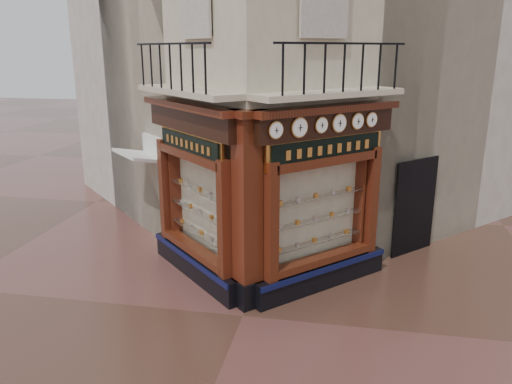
% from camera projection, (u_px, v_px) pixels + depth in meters
% --- Properties ---
extents(ground, '(80.00, 80.00, 0.00)m').
position_uv_depth(ground, '(243.00, 316.00, 9.80)').
color(ground, '#462B20').
rests_on(ground, ground).
extents(main_building, '(11.31, 11.31, 12.00)m').
position_uv_depth(main_building, '(287.00, 14.00, 13.96)').
color(main_building, beige).
rests_on(main_building, ground).
extents(neighbour_left, '(11.31, 11.31, 11.00)m').
position_uv_depth(neighbour_left, '(223.00, 35.00, 16.87)').
color(neighbour_left, beige).
rests_on(neighbour_left, ground).
extents(neighbour_right, '(11.31, 11.31, 11.00)m').
position_uv_depth(neighbour_right, '(373.00, 34.00, 16.00)').
color(neighbour_right, beige).
rests_on(neighbour_right, ground).
extents(shopfront_left, '(2.86, 2.86, 3.98)m').
position_uv_depth(shopfront_left, '(195.00, 194.00, 10.98)').
color(shopfront_left, black).
rests_on(shopfront_left, ground).
extents(shopfront_right, '(2.86, 2.86, 3.98)m').
position_uv_depth(shopfront_right, '(323.00, 201.00, 10.49)').
color(shopfront_right, black).
rests_on(shopfront_right, ground).
extents(corner_pilaster, '(0.85, 0.85, 3.98)m').
position_uv_depth(corner_pilaster, '(247.00, 214.00, 9.73)').
color(corner_pilaster, black).
rests_on(corner_pilaster, ground).
extents(balcony, '(5.94, 2.97, 1.03)m').
position_uv_depth(balcony, '(257.00, 92.00, 10.04)').
color(balcony, beige).
rests_on(balcony, ground).
extents(clock_a, '(0.27, 0.27, 0.33)m').
position_uv_depth(clock_a, '(276.00, 130.00, 9.12)').
color(clock_a, '#AB7639').
rests_on(clock_a, ground).
extents(clock_b, '(0.32, 0.32, 0.40)m').
position_uv_depth(clock_b, '(299.00, 128.00, 9.42)').
color(clock_b, '#AB7639').
rests_on(clock_b, ground).
extents(clock_c, '(0.27, 0.27, 0.33)m').
position_uv_depth(clock_c, '(321.00, 125.00, 9.72)').
color(clock_c, '#AB7639').
rests_on(clock_c, ground).
extents(clock_d, '(0.31, 0.31, 0.38)m').
position_uv_depth(clock_d, '(339.00, 123.00, 9.98)').
color(clock_d, '#AB7639').
rests_on(clock_d, ground).
extents(clock_e, '(0.28, 0.28, 0.35)m').
position_uv_depth(clock_e, '(357.00, 121.00, 10.26)').
color(clock_e, '#AB7639').
rests_on(clock_e, ground).
extents(clock_f, '(0.26, 0.26, 0.32)m').
position_uv_depth(clock_f, '(371.00, 120.00, 10.48)').
color(clock_f, '#AB7639').
rests_on(clock_f, ground).
extents(awning, '(1.73, 1.73, 0.27)m').
position_uv_depth(awning, '(145.00, 245.00, 13.35)').
color(awning, silver).
rests_on(awning, ground).
extents(signboard_left, '(1.98, 1.98, 0.53)m').
position_uv_depth(signboard_left, '(190.00, 144.00, 10.63)').
color(signboard_left, gold).
rests_on(signboard_left, ground).
extents(signboard_right, '(2.22, 2.22, 0.59)m').
position_uv_depth(signboard_right, '(328.00, 149.00, 10.11)').
color(signboard_right, gold).
rests_on(signboard_right, ground).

